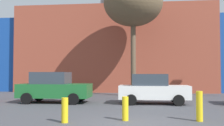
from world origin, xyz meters
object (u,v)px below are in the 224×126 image
parked_car_2 (153,89)px  parked_car_1 (54,87)px  bollard_yellow_1 (65,110)px  bollard_yellow_0 (199,106)px  bare_tree_0 (133,3)px  bollard_yellow_2 (125,109)px

parked_car_2 → parked_car_1: bearing=-180.0°
bollard_yellow_1 → parked_car_1: bearing=111.9°
bollard_yellow_0 → bollard_yellow_1: 4.98m
parked_car_2 → bollard_yellow_1: bearing=-118.3°
parked_car_2 → bollard_yellow_0: size_ratio=3.61×
bare_tree_0 → bollard_yellow_1: 13.55m
parked_car_2 → bare_tree_0: bare_tree_0 is taller
bare_tree_0 → bollard_yellow_0: 12.91m
parked_car_1 → bollard_yellow_2: (4.71, -5.69, -0.48)m
bollard_yellow_0 → bollard_yellow_1: size_ratio=1.24×
parked_car_2 → bollard_yellow_0: (1.47, -5.55, -0.31)m
bollard_yellow_1 → parked_car_2: bearing=61.7°
bare_tree_0 → parked_car_1: bearing=-132.9°
bare_tree_0 → parked_car_2: bearing=-75.8°
bollard_yellow_0 → bollard_yellow_1: bearing=-170.4°
bare_tree_0 → bollard_yellow_0: size_ratio=8.28×
bollard_yellow_0 → bollard_yellow_2: bollard_yellow_0 is taller
parked_car_1 → parked_car_2: (6.00, 0.00, -0.06)m
bollard_yellow_2 → bollard_yellow_1: bearing=-162.3°
parked_car_1 → bollard_yellow_0: parked_car_1 is taller
parked_car_1 → parked_car_2: parked_car_1 is taller
bare_tree_0 → bollard_yellow_2: (-0.01, -10.76, -6.92)m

